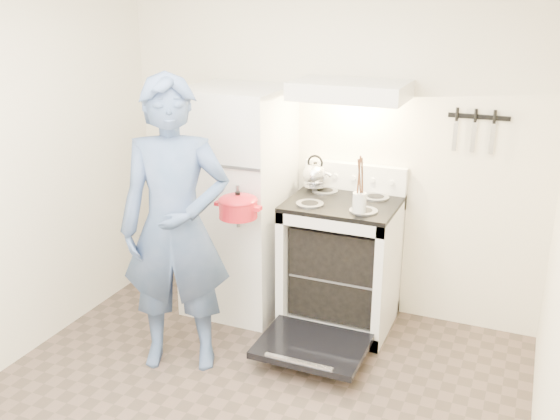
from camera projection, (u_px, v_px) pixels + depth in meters
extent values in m
cube|color=beige|center=(328.00, 146.00, 4.62)|extent=(3.20, 0.02, 2.50)
cube|color=white|center=(238.00, 201.00, 4.66)|extent=(0.70, 0.70, 1.70)
cube|color=white|center=(341.00, 265.00, 4.51)|extent=(0.76, 0.65, 0.92)
cube|color=black|center=(343.00, 203.00, 4.36)|extent=(0.76, 0.65, 0.03)
cube|color=white|center=(355.00, 177.00, 4.57)|extent=(0.76, 0.07, 0.20)
cube|color=black|center=(312.00, 346.00, 4.11)|extent=(0.70, 0.54, 0.04)
cube|color=slate|center=(341.00, 268.00, 4.52)|extent=(0.60, 0.52, 0.01)
cube|color=white|center=(350.00, 90.00, 4.16)|extent=(0.76, 0.50, 0.12)
cube|color=black|center=(479.00, 117.00, 4.12)|extent=(0.40, 0.02, 0.03)
cylinder|color=#826749|center=(352.00, 267.00, 4.49)|extent=(0.30, 0.30, 0.02)
cylinder|color=silver|center=(359.00, 203.00, 4.03)|extent=(0.10, 0.10, 0.13)
imported|color=navy|center=(176.00, 228.00, 3.87)|extent=(0.81, 0.68, 1.89)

